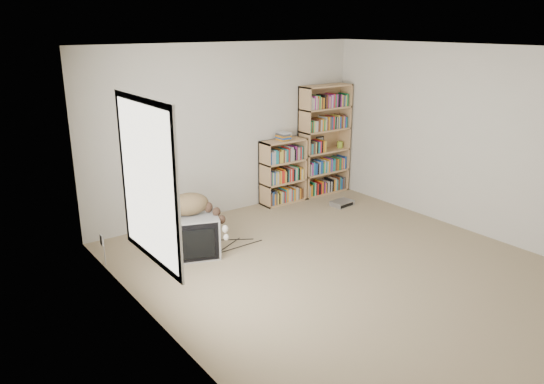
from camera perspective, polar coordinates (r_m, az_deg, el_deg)
floor at (r=6.34m, az=7.54°, el=-8.12°), size 4.50×5.00×0.01m
wall_back at (r=7.85m, az=-4.73°, el=6.65°), size 4.50×0.02×2.50m
wall_left at (r=4.70m, az=-12.26°, el=-1.31°), size 0.02×5.00×2.50m
wall_right at (r=7.61m, az=20.42°, el=5.25°), size 0.02×5.00×2.50m
ceiling at (r=5.72m, az=8.57°, el=15.04°), size 4.50×5.00×0.02m
window at (r=4.83m, az=-13.22°, el=1.04°), size 0.02×1.22×1.52m
crt_tv at (r=6.62m, az=-8.49°, el=-4.59°), size 0.74×0.71×0.52m
cat at (r=6.49m, az=-8.41°, el=-1.65°), size 0.72×0.65×0.60m
bookcase_tall at (r=8.84m, az=5.57°, el=5.28°), size 0.90×0.30×1.80m
bookcase_short at (r=8.41m, az=1.12°, el=2.01°), size 0.74×0.30×1.02m
book_stack at (r=8.25m, az=1.22°, el=6.04°), size 0.18×0.23×0.13m
green_mug at (r=9.07m, az=7.27°, el=5.10°), size 0.10×0.10×0.11m
framed_print at (r=8.90m, az=5.21°, el=5.29°), size 0.16×0.05×0.22m
dvd_player at (r=8.43m, az=7.55°, el=-1.20°), size 0.36×0.27×0.08m
wall_outlet at (r=6.55m, az=-17.86°, el=-4.97°), size 0.01×0.08×0.13m
floor_cables at (r=7.09m, az=-1.44°, el=-5.06°), size 1.20×0.70×0.01m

